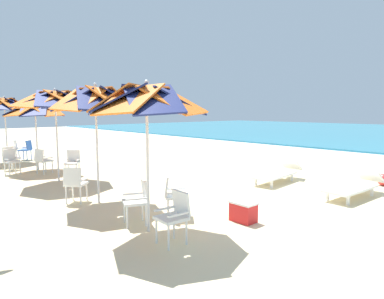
% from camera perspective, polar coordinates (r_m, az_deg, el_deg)
% --- Properties ---
extents(ground_plane, '(80.00, 80.00, 0.00)m').
position_cam_1_polar(ground_plane, '(8.47, 12.44, -8.39)').
color(ground_plane, beige).
extents(beach_umbrella_0, '(2.15, 2.15, 2.71)m').
position_cam_1_polar(beach_umbrella_0, '(5.91, -7.74, 8.07)').
color(beach_umbrella_0, silver).
rests_on(beach_umbrella_0, ground).
extents(plastic_chair_0, '(0.63, 0.63, 0.87)m').
position_cam_1_polar(plastic_chair_0, '(6.87, -3.19, -7.51)').
color(plastic_chair_0, white).
rests_on(plastic_chair_0, ground).
extents(plastic_chair_1, '(0.47, 0.50, 0.87)m').
position_cam_1_polar(plastic_chair_1, '(5.58, -2.97, -10.91)').
color(plastic_chair_1, white).
rests_on(plastic_chair_1, ground).
extents(plastic_chair_2, '(0.58, 0.60, 0.87)m').
position_cam_1_polar(plastic_chair_2, '(6.55, -9.14, -8.31)').
color(plastic_chair_2, white).
rests_on(plastic_chair_2, ground).
extents(beach_umbrella_1, '(2.13, 2.13, 2.81)m').
position_cam_1_polar(beach_umbrella_1, '(8.08, -16.13, 8.00)').
color(beach_umbrella_1, silver).
rests_on(beach_umbrella_1, ground).
extents(plastic_chair_3, '(0.63, 0.63, 0.87)m').
position_cam_1_polar(plastic_chair_3, '(8.38, -19.35, -5.29)').
color(plastic_chair_3, white).
rests_on(plastic_chair_3, ground).
extents(beach_umbrella_2, '(2.58, 2.58, 2.84)m').
position_cam_1_polar(beach_umbrella_2, '(10.96, -22.30, 7.75)').
color(beach_umbrella_2, silver).
rests_on(beach_umbrella_2, ground).
extents(plastic_chair_4, '(0.63, 0.63, 0.87)m').
position_cam_1_polar(plastic_chair_4, '(11.85, -19.69, -1.87)').
color(plastic_chair_4, white).
rests_on(plastic_chair_4, ground).
extents(beach_umbrella_3, '(2.17, 2.17, 2.57)m').
position_cam_1_polar(beach_umbrella_3, '(13.36, -25.19, 6.15)').
color(beach_umbrella_3, silver).
rests_on(beach_umbrella_3, ground).
extents(plastic_chair_5, '(0.53, 0.51, 0.87)m').
position_cam_1_polar(plastic_chair_5, '(12.99, -28.47, -1.57)').
color(plastic_chair_5, white).
rests_on(plastic_chair_5, ground).
extents(plastic_chair_6, '(0.61, 0.59, 0.87)m').
position_cam_1_polar(plastic_chair_6, '(13.94, -28.58, -1.07)').
color(plastic_chair_6, white).
rests_on(plastic_chair_6, ground).
extents(plastic_chair_7, '(0.56, 0.58, 0.87)m').
position_cam_1_polar(plastic_chair_7, '(12.61, -24.13, -1.57)').
color(plastic_chair_7, white).
rests_on(plastic_chair_7, ground).
extents(beach_umbrella_4, '(2.07, 2.07, 2.78)m').
position_cam_1_polar(beach_umbrella_4, '(16.05, -29.36, 6.64)').
color(beach_umbrella_4, silver).
rests_on(beach_umbrella_4, ground).
extents(plastic_chair_8, '(0.63, 0.63, 0.87)m').
position_cam_1_polar(plastic_chair_8, '(16.46, -26.41, 0.12)').
color(plastic_chair_8, blue).
rests_on(plastic_chair_8, ground).
extents(plastic_chair_9, '(0.45, 0.48, 0.87)m').
position_cam_1_polar(plastic_chair_9, '(16.94, -28.30, 0.19)').
color(plastic_chair_9, white).
rests_on(plastic_chair_9, ground).
extents(sun_lounger_0, '(0.74, 2.17, 0.62)m').
position_cam_1_polar(sun_lounger_0, '(9.43, 25.95, -5.62)').
color(sun_lounger_0, white).
rests_on(sun_lounger_0, ground).
extents(sun_lounger_1, '(0.83, 2.20, 0.62)m').
position_cam_1_polar(sun_lounger_1, '(10.54, 14.42, -3.91)').
color(sun_lounger_1, white).
rests_on(sun_lounger_1, ground).
extents(cooler_box, '(0.50, 0.34, 0.40)m').
position_cam_1_polar(cooler_box, '(6.77, 8.74, -10.40)').
color(cooler_box, red).
rests_on(cooler_box, ground).
extents(beach_ball, '(0.35, 0.35, 0.35)m').
position_cam_1_polar(beach_ball, '(11.24, 29.85, -4.50)').
color(beach_ball, red).
rests_on(beach_ball, ground).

